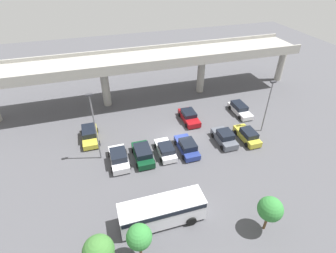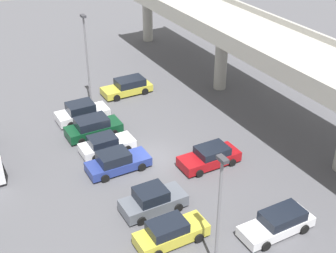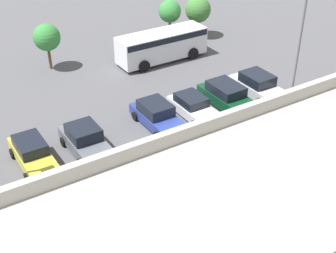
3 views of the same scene
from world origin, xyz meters
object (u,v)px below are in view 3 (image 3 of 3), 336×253
at_px(tree_front_left, 198,10).
at_px(tree_front_far_right, 47,38).
at_px(parked_car_8, 25,237).
at_px(parked_car_6, 85,141).
at_px(shuttle_bus, 162,44).
at_px(lamp_post_mid_lot, 301,32).
at_px(parked_car_4, 157,116).
at_px(tree_front_right, 170,12).
at_px(parked_car_5, 176,181).
at_px(parked_car_2, 226,95).
at_px(parked_car_7, 33,154).
at_px(parked_car_3, 193,107).
at_px(parked_car_1, 257,86).

bearing_deg(tree_front_left, tree_front_far_right, -2.37).
xyz_separation_m(parked_car_8, tree_front_left, (-22.57, -17.96, 1.95)).
relative_size(parked_car_6, shuttle_bus, 0.55).
distance_m(shuttle_bus, lamp_post_mid_lot, 12.31).
xyz_separation_m(parked_car_4, parked_car_8, (10.96, 6.14, -0.02)).
bearing_deg(lamp_post_mid_lot, tree_front_right, -81.58).
relative_size(parked_car_5, parked_car_6, 1.08).
bearing_deg(parked_car_2, tree_front_far_right, -146.07).
xyz_separation_m(parked_car_2, parked_car_7, (14.11, -0.41, -0.04)).
xyz_separation_m(parked_car_7, lamp_post_mid_lot, (-19.02, 2.06, 4.36)).
distance_m(parked_car_3, parked_car_8, 14.92).
relative_size(parked_car_8, tree_front_right, 1.20).
xyz_separation_m(lamp_post_mid_lot, tree_front_far_right, (13.44, -14.33, -2.37)).
relative_size(parked_car_7, shuttle_bus, 0.58).
relative_size(parked_car_2, parked_car_8, 0.94).
relative_size(parked_car_2, tree_front_far_right, 1.20).
relative_size(parked_car_5, shuttle_bus, 0.60).
bearing_deg(parked_car_4, tree_front_left, 135.51).
height_order(parked_car_8, tree_front_left, tree_front_left).
height_order(parked_car_4, tree_front_right, tree_front_right).
height_order(parked_car_1, parked_car_2, parked_car_1).
bearing_deg(parked_car_3, parked_car_2, 89.62).
xyz_separation_m(parked_car_2, parked_car_4, (5.61, -0.26, -0.05)).
bearing_deg(parked_car_6, parked_car_4, 92.89).
bearing_deg(lamp_post_mid_lot, parked_car_3, -12.08).
distance_m(parked_car_5, tree_front_far_right, 18.99).
xyz_separation_m(parked_car_2, parked_car_8, (16.57, 5.88, -0.06)).
bearing_deg(parked_car_5, tree_front_right, -31.49).
height_order(parked_car_3, parked_car_8, parked_car_8).
distance_m(parked_car_4, parked_car_8, 12.56).
height_order(parked_car_1, parked_car_8, parked_car_1).
bearing_deg(tree_front_left, tree_front_right, -0.54).
distance_m(parked_car_3, shuttle_bus, 9.68).
bearing_deg(tree_front_far_right, tree_front_left, 177.63).
bearing_deg(parked_car_8, tree_front_right, -47.23).
bearing_deg(tree_front_left, parked_car_2, 63.58).
bearing_deg(tree_front_far_right, parked_car_1, 131.90).
relative_size(parked_car_2, parked_car_4, 0.97).
height_order(parked_car_2, parked_car_8, parked_car_2).
distance_m(parked_car_7, tree_front_far_right, 13.62).
bearing_deg(parked_car_5, lamp_post_mid_lot, -71.03).
height_order(parked_car_7, shuttle_bus, shuttle_bus).
distance_m(parked_car_7, parked_car_8, 6.75).
bearing_deg(parked_car_1, parked_car_3, -90.76).
bearing_deg(parked_car_2, parked_car_7, -91.67).
xyz_separation_m(parked_car_4, tree_front_far_right, (2.92, -12.42, 2.01)).
xyz_separation_m(parked_car_4, parked_car_6, (5.33, 0.27, 0.04)).
xyz_separation_m(parked_car_1, tree_front_right, (0.02, -12.17, 2.24)).
xyz_separation_m(parked_car_7, tree_front_left, (-20.11, -11.67, 1.92)).
distance_m(parked_car_3, lamp_post_mid_lot, 9.11).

